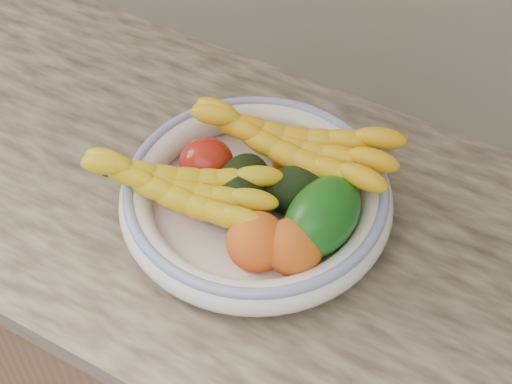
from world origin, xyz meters
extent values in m
cube|color=brown|center=(0.00, 1.68, 0.43)|extent=(2.40, 0.62, 0.86)
cube|color=tan|center=(0.00, 1.68, 0.88)|extent=(2.44, 0.66, 0.04)
cylinder|color=white|center=(0.00, 1.66, 0.91)|extent=(0.13, 0.13, 0.02)
cylinder|color=white|center=(0.00, 1.66, 0.92)|extent=(0.32, 0.32, 0.01)
torus|color=white|center=(0.00, 1.66, 0.95)|extent=(0.39, 0.39, 0.05)
torus|color=#3949A1|center=(0.00, 1.66, 0.97)|extent=(0.37, 0.37, 0.02)
ellipsoid|color=#E05704|center=(-0.04, 1.77, 0.95)|extent=(0.05, 0.05, 0.05)
ellipsoid|color=orange|center=(0.02, 1.76, 0.95)|extent=(0.07, 0.07, 0.05)
ellipsoid|color=#FF6105|center=(0.01, 1.74, 0.95)|extent=(0.07, 0.07, 0.05)
ellipsoid|color=#A91C11|center=(-0.09, 1.67, 0.96)|extent=(0.10, 0.10, 0.07)
ellipsoid|color=#B30708|center=(-0.06, 1.62, 0.96)|extent=(0.09, 0.09, 0.07)
ellipsoid|color=black|center=(-0.02, 1.66, 0.96)|extent=(0.10, 0.13, 0.08)
ellipsoid|color=black|center=(0.05, 1.69, 0.96)|extent=(0.13, 0.12, 0.07)
ellipsoid|color=#0F510F|center=(0.11, 1.65, 0.98)|extent=(0.13, 0.15, 0.12)
ellipsoid|color=orange|center=(0.05, 1.58, 0.97)|extent=(0.08, 0.08, 0.08)
ellipsoid|color=orange|center=(0.09, 1.59, 0.97)|extent=(0.10, 0.10, 0.08)
camera|label=1|loc=(0.36, 1.03, 1.79)|focal=55.00mm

